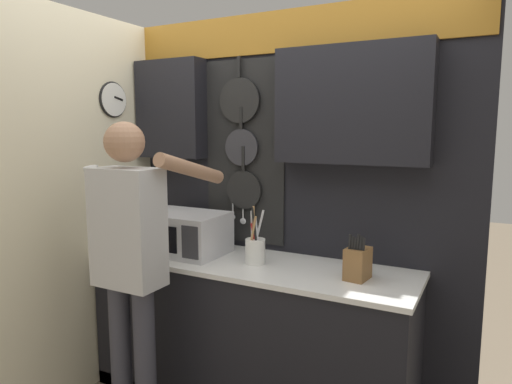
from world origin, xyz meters
The scene contains 7 objects.
base_cabinet_counter centered at (0.00, 0.00, 0.46)m, with size 2.04×0.64×0.92m.
back_wall_unit centered at (0.02, 0.29, 1.50)m, with size 2.61×0.20×2.46m.
side_wall centered at (-1.04, -0.39, 1.24)m, with size 0.07×1.60×2.46m.
microwave centered at (-0.48, -0.02, 1.05)m, with size 0.54×0.39×0.27m.
knife_block centered at (0.68, -0.02, 1.01)m, with size 0.13×0.16×0.26m.
utensil_crock centered at (0.05, -0.02, 1.01)m, with size 0.12×0.12×0.35m.
person centered at (-0.45, -0.55, 1.06)m, with size 0.54×0.68×1.77m.
Camera 1 is at (1.31, -2.40, 1.73)m, focal length 32.00 mm.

